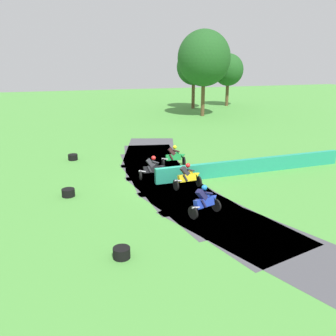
# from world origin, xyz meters

# --- Properties ---
(ground_plane) EXTENTS (120.00, 120.00, 0.00)m
(ground_plane) POSITION_xyz_m (0.00, 0.00, 0.00)
(ground_plane) COLOR #4C933D
(track_asphalt) EXTENTS (7.21, 24.11, 0.01)m
(track_asphalt) POSITION_xyz_m (0.58, 0.03, 0.00)
(track_asphalt) COLOR #47474C
(track_asphalt) RESTS_ON ground
(safety_barrier) EXTENTS (12.64, 1.03, 0.90)m
(safety_barrier) POSITION_xyz_m (5.62, 0.32, 0.45)
(safety_barrier) COLOR #239375
(safety_barrier) RESTS_ON ground
(motorcycle_lead_green) EXTENTS (1.70, 0.89, 1.43)m
(motorcycle_lead_green) POSITION_xyz_m (1.42, 3.15, 0.64)
(motorcycle_lead_green) COLOR black
(motorcycle_lead_green) RESTS_ON ground
(motorcycle_chase_black) EXTENTS (1.70, 0.89, 1.43)m
(motorcycle_chase_black) POSITION_xyz_m (-0.56, 0.97, 0.63)
(motorcycle_chase_black) COLOR black
(motorcycle_chase_black) RESTS_ON ground
(motorcycle_trailing_yellow) EXTENTS (1.67, 0.94, 1.43)m
(motorcycle_trailing_yellow) POSITION_xyz_m (0.89, -1.07, 0.64)
(motorcycle_trailing_yellow) COLOR black
(motorcycle_trailing_yellow) RESTS_ON ground
(motorcycle_fourth_blue) EXTENTS (1.67, 1.19, 1.43)m
(motorcycle_fourth_blue) POSITION_xyz_m (0.47, -4.63, 0.65)
(motorcycle_fourth_blue) COLOR black
(motorcycle_fourth_blue) RESTS_ON ground
(tire_stack_near) EXTENTS (0.65, 0.65, 0.40)m
(tire_stack_near) POSITION_xyz_m (-4.94, 6.45, 0.20)
(tire_stack_near) COLOR black
(tire_stack_near) RESTS_ON ground
(tire_stack_mid_a) EXTENTS (0.66, 0.66, 0.40)m
(tire_stack_mid_a) POSITION_xyz_m (-5.47, -0.60, 0.20)
(tire_stack_mid_a) COLOR black
(tire_stack_mid_a) RESTS_ON ground
(tire_stack_mid_b) EXTENTS (0.63, 0.63, 0.40)m
(tire_stack_mid_b) POSITION_xyz_m (-3.83, -7.37, 0.20)
(tire_stack_mid_b) COLOR black
(tire_stack_mid_b) RESTS_ON ground
(tree_far_left) EXTENTS (4.21, 4.21, 7.21)m
(tree_far_left) POSITION_xyz_m (17.51, 29.64, 4.98)
(tree_far_left) COLOR brown
(tree_far_left) RESTS_ON ground
(tree_far_right) EXTENTS (4.50, 4.50, 7.84)m
(tree_far_right) POSITION_xyz_m (11.95, 28.47, 5.45)
(tree_far_right) COLOR brown
(tree_far_right) RESTS_ON ground
(tree_mid_rise) EXTENTS (6.07, 6.07, 9.83)m
(tree_mid_rise) POSITION_xyz_m (10.82, 22.05, 6.63)
(tree_mid_rise) COLOR brown
(tree_mid_rise) RESTS_ON ground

